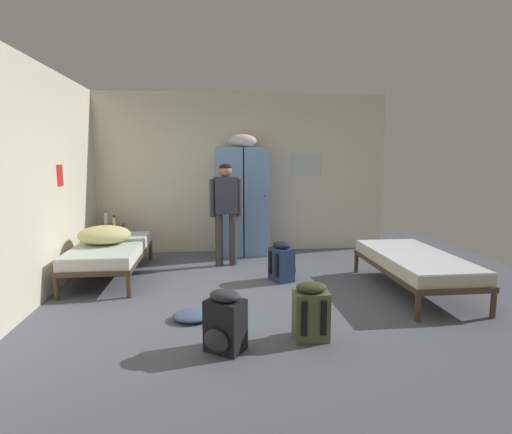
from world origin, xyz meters
The scene contains 14 objects.
ground_plane centered at (0.00, 0.00, 0.00)m, with size 8.14×8.14×0.00m, color #565B66.
room_backdrop centered at (-1.27, 1.30, 1.40)m, with size 5.18×5.15×2.79m.
locker_bank centered at (-0.01, 2.26, 0.97)m, with size 0.90×0.55×2.07m.
shelf_unit centered at (-2.23, 2.22, 0.35)m, with size 0.38×0.30×0.57m.
bed_right centered at (1.98, 0.00, 0.38)m, with size 0.90×1.90×0.49m.
bed_left_rear centered at (-1.98, 1.07, 0.38)m, with size 0.90×1.90×0.49m.
bedding_heap centered at (-2.04, 1.04, 0.62)m, with size 0.71×0.64×0.25m.
person_traveler centered at (-0.33, 1.54, 0.96)m, with size 0.50×0.25×1.59m.
water_bottle centered at (-2.31, 2.24, 0.67)m, with size 0.06×0.06×0.23m.
lotion_bottle centered at (-2.16, 2.18, 0.64)m, with size 0.06×0.06×0.16m.
backpack_black centered at (-0.45, -1.36, 0.26)m, with size 0.41×0.41×0.55m.
backpack_navy centered at (0.40, 0.65, 0.26)m, with size 0.40×0.39×0.55m.
backpack_olive centered at (0.36, -1.20, 0.26)m, with size 0.33×0.34×0.55m.
clothes_pile_denim centered at (-0.76, -0.62, 0.05)m, with size 0.42×0.37×0.09m.
Camera 1 is at (-0.55, -4.81, 1.70)m, focal length 29.01 mm.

